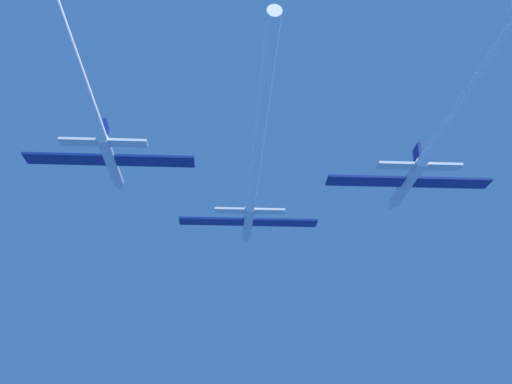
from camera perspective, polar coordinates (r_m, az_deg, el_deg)
jet_lead at (r=73.38m, az=-0.25°, el=0.90°), size 18.75×53.10×3.11m
jet_left_wing at (r=56.30m, az=-16.05°, el=11.01°), size 18.75×64.33×3.11m
jet_right_wing at (r=61.46m, az=17.34°, el=6.42°), size 18.75×55.88×3.11m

